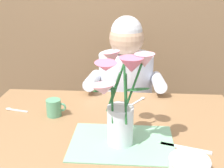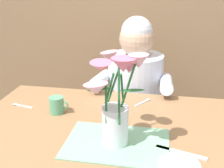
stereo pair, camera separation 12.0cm
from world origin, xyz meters
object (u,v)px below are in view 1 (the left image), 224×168
dinner_knife (186,148)px  ceramic_mug (54,108)px  seated_person (125,105)px  flower_vase (121,97)px  ceramic_bowl (189,165)px

dinner_knife → ceramic_mug: size_ratio=2.04×
seated_person → flower_vase: size_ratio=3.11×
dinner_knife → flower_vase: bearing=-169.3°
seated_person → dinner_knife: 0.82m
ceramic_bowl → ceramic_mug: 0.67m
seated_person → dinner_knife: bearing=-75.4°
seated_person → dinner_knife: seated_person is taller
seated_person → flower_vase: 0.82m
flower_vase → ceramic_bowl: (0.23, -0.17, -0.16)m
ceramic_bowl → dinner_knife: size_ratio=0.72×
ceramic_mug → flower_vase: bearing=-33.4°
dinner_knife → ceramic_mug: ceramic_mug is taller
seated_person → flower_vase: (0.00, -0.74, 0.37)m
ceramic_bowl → ceramic_mug: size_ratio=1.46×
dinner_knife → ceramic_mug: bearing=173.8°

